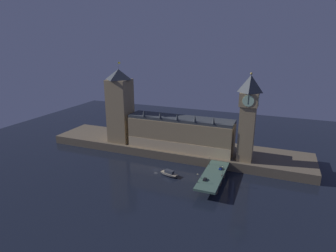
# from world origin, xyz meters

# --- Properties ---
(ground_plane) EXTENTS (400.00, 400.00, 0.00)m
(ground_plane) POSITION_xyz_m (0.00, 0.00, 0.00)
(ground_plane) COLOR black
(embankment) EXTENTS (220.00, 42.00, 6.96)m
(embankment) POSITION_xyz_m (0.00, 39.00, 3.48)
(embankment) COLOR brown
(embankment) RESTS_ON ground_plane
(parliament_hall) EXTENTS (84.44, 19.58, 31.95)m
(parliament_hall) POSITION_xyz_m (8.45, 30.12, 20.21)
(parliament_hall) COLOR #9E845B
(parliament_hall) RESTS_ON embankment
(clock_tower) EXTENTS (13.00, 13.11, 63.86)m
(clock_tower) POSITION_xyz_m (59.87, 26.80, 40.62)
(clock_tower) COLOR #9E845B
(clock_tower) RESTS_ON embankment
(victoria_tower) EXTENTS (18.20, 18.20, 68.18)m
(victoria_tower) POSITION_xyz_m (-46.60, 30.42, 38.19)
(victoria_tower) COLOR #9E845B
(victoria_tower) RESTS_ON embankment
(bridge) EXTENTS (13.42, 46.00, 6.71)m
(bridge) POSITION_xyz_m (43.85, -5.00, 4.66)
(bridge) COLOR #476656
(bridge) RESTS_ON ground_plane
(car_northbound_trail) EXTENTS (2.08, 3.91, 1.35)m
(car_northbound_trail) POSITION_xyz_m (40.90, -14.90, 7.34)
(car_northbound_trail) COLOR black
(car_northbound_trail) RESTS_ON bridge
(car_southbound_trail) EXTENTS (1.89, 4.05, 1.39)m
(car_southbound_trail) POSITION_xyz_m (46.80, 4.81, 7.36)
(car_southbound_trail) COLOR navy
(car_southbound_trail) RESTS_ON bridge
(pedestrian_near_rail) EXTENTS (0.38, 0.38, 1.57)m
(pedestrian_near_rail) POSITION_xyz_m (37.95, -13.64, 7.53)
(pedestrian_near_rail) COLOR black
(pedestrian_near_rail) RESTS_ON bridge
(pedestrian_mid_walk) EXTENTS (0.38, 0.38, 1.86)m
(pedestrian_mid_walk) POSITION_xyz_m (49.76, -6.45, 7.70)
(pedestrian_mid_walk) COLOR black
(pedestrian_mid_walk) RESTS_ON bridge
(street_lamp_near) EXTENTS (1.34, 0.60, 6.08)m
(street_lamp_near) POSITION_xyz_m (37.55, -19.72, 10.52)
(street_lamp_near) COLOR #2D3333
(street_lamp_near) RESTS_ON bridge
(street_lamp_mid) EXTENTS (1.34, 0.60, 7.09)m
(street_lamp_mid) POSITION_xyz_m (50.16, -5.00, 11.14)
(street_lamp_mid) COLOR #2D3333
(street_lamp_mid) RESTS_ON bridge
(street_lamp_far) EXTENTS (1.34, 0.60, 6.14)m
(street_lamp_far) POSITION_xyz_m (37.55, 9.72, 10.55)
(street_lamp_far) COLOR #2D3333
(street_lamp_far) RESTS_ON bridge
(boat_upstream) EXTENTS (15.37, 8.50, 4.24)m
(boat_upstream) POSITION_xyz_m (12.92, -5.34, 1.55)
(boat_upstream) COLOR #28282D
(boat_upstream) RESTS_ON ground_plane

